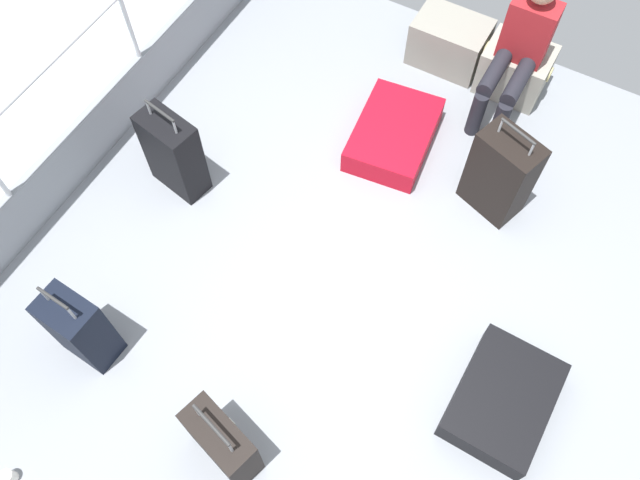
{
  "coord_description": "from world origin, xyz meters",
  "views": [
    {
      "loc": [
        0.69,
        -1.69,
        3.97
      ],
      "look_at": [
        -0.31,
        0.09,
        0.25
      ],
      "focal_mm": 36.37,
      "sensor_mm": 36.0,
      "label": 1
    }
  ],
  "objects_px": {
    "cargo_crate_1": "(515,70)",
    "suitcase_0": "(503,400)",
    "paper_cup": "(8,477)",
    "cargo_crate_0": "(449,42)",
    "suitcase_3": "(174,154)",
    "suitcase_1": "(394,135)",
    "passenger_seated": "(519,49)",
    "suitcase_5": "(500,174)",
    "suitcase_2": "(80,329)",
    "suitcase_4": "(222,442)"
  },
  "relations": [
    {
      "from": "cargo_crate_0",
      "to": "passenger_seated",
      "type": "xyz_separation_m",
      "value": [
        0.56,
        -0.21,
        0.38
      ]
    },
    {
      "from": "suitcase_5",
      "to": "suitcase_1",
      "type": "bearing_deg",
      "value": 171.12
    },
    {
      "from": "passenger_seated",
      "to": "suitcase_0",
      "type": "relative_size",
      "value": 1.47
    },
    {
      "from": "suitcase_1",
      "to": "suitcase_5",
      "type": "xyz_separation_m",
      "value": [
        0.84,
        -0.13,
        0.25
      ]
    },
    {
      "from": "cargo_crate_1",
      "to": "suitcase_2",
      "type": "height_order",
      "value": "suitcase_2"
    },
    {
      "from": "suitcase_3",
      "to": "suitcase_4",
      "type": "relative_size",
      "value": 1.15
    },
    {
      "from": "suitcase_2",
      "to": "suitcase_4",
      "type": "distance_m",
      "value": 1.11
    },
    {
      "from": "passenger_seated",
      "to": "suitcase_1",
      "type": "xyz_separation_m",
      "value": [
        -0.57,
        -0.77,
        -0.48
      ]
    },
    {
      "from": "suitcase_5",
      "to": "paper_cup",
      "type": "relative_size",
      "value": 8.16
    },
    {
      "from": "cargo_crate_1",
      "to": "suitcase_2",
      "type": "xyz_separation_m",
      "value": [
        -1.52,
        -3.35,
        0.11
      ]
    },
    {
      "from": "suitcase_4",
      "to": "suitcase_1",
      "type": "bearing_deg",
      "value": 93.49
    },
    {
      "from": "suitcase_4",
      "to": "cargo_crate_1",
      "type": "bearing_deg",
      "value": 83.21
    },
    {
      "from": "passenger_seated",
      "to": "suitcase_4",
      "type": "bearing_deg",
      "value": -97.16
    },
    {
      "from": "cargo_crate_0",
      "to": "suitcase_3",
      "type": "bearing_deg",
      "value": -120.41
    },
    {
      "from": "cargo_crate_0",
      "to": "suitcase_1",
      "type": "bearing_deg",
      "value": -90.25
    },
    {
      "from": "suitcase_2",
      "to": "cargo_crate_1",
      "type": "bearing_deg",
      "value": 65.63
    },
    {
      "from": "passenger_seated",
      "to": "suitcase_5",
      "type": "relative_size",
      "value": 1.35
    },
    {
      "from": "suitcase_0",
      "to": "passenger_seated",
      "type": "bearing_deg",
      "value": 111.49
    },
    {
      "from": "suitcase_4",
      "to": "suitcase_0",
      "type": "bearing_deg",
      "value": 38.94
    },
    {
      "from": "suitcase_4",
      "to": "paper_cup",
      "type": "height_order",
      "value": "suitcase_4"
    },
    {
      "from": "passenger_seated",
      "to": "suitcase_0",
      "type": "xyz_separation_m",
      "value": [
        0.88,
        -2.25,
        -0.48
      ]
    },
    {
      "from": "suitcase_0",
      "to": "cargo_crate_1",
      "type": "bearing_deg",
      "value": 110.0
    },
    {
      "from": "cargo_crate_1",
      "to": "suitcase_4",
      "type": "height_order",
      "value": "suitcase_4"
    },
    {
      "from": "suitcase_1",
      "to": "suitcase_2",
      "type": "distance_m",
      "value": 2.58
    },
    {
      "from": "suitcase_3",
      "to": "paper_cup",
      "type": "bearing_deg",
      "value": -81.37
    },
    {
      "from": "suitcase_2",
      "to": "paper_cup",
      "type": "bearing_deg",
      "value": -84.46
    },
    {
      "from": "passenger_seated",
      "to": "suitcase_3",
      "type": "relative_size",
      "value": 1.38
    },
    {
      "from": "cargo_crate_0",
      "to": "paper_cup",
      "type": "bearing_deg",
      "value": -101.54
    },
    {
      "from": "cargo_crate_0",
      "to": "suitcase_4",
      "type": "height_order",
      "value": "suitcase_4"
    },
    {
      "from": "suitcase_4",
      "to": "paper_cup",
      "type": "xyz_separation_m",
      "value": [
        -1.02,
        -0.74,
        -0.21
      ]
    },
    {
      "from": "suitcase_2",
      "to": "suitcase_5",
      "type": "height_order",
      "value": "suitcase_5"
    },
    {
      "from": "suitcase_1",
      "to": "suitcase_5",
      "type": "bearing_deg",
      "value": -8.88
    },
    {
      "from": "suitcase_1",
      "to": "suitcase_4",
      "type": "xyz_separation_m",
      "value": [
        0.15,
        -2.52,
        0.16
      ]
    },
    {
      "from": "suitcase_4",
      "to": "suitcase_3",
      "type": "bearing_deg",
      "value": 132.84
    },
    {
      "from": "cargo_crate_1",
      "to": "paper_cup",
      "type": "bearing_deg",
      "value": -108.72
    },
    {
      "from": "passenger_seated",
      "to": "paper_cup",
      "type": "relative_size",
      "value": 11.0
    },
    {
      "from": "suitcase_5",
      "to": "cargo_crate_1",
      "type": "bearing_deg",
      "value": 104.07
    },
    {
      "from": "suitcase_3",
      "to": "suitcase_4",
      "type": "bearing_deg",
      "value": -47.16
    },
    {
      "from": "cargo_crate_0",
      "to": "suitcase_5",
      "type": "distance_m",
      "value": 1.4
    },
    {
      "from": "cargo_crate_1",
      "to": "paper_cup",
      "type": "relative_size",
      "value": 5.35
    },
    {
      "from": "suitcase_1",
      "to": "paper_cup",
      "type": "bearing_deg",
      "value": -104.79
    },
    {
      "from": "suitcase_2",
      "to": "suitcase_3",
      "type": "relative_size",
      "value": 0.97
    },
    {
      "from": "suitcase_3",
      "to": "suitcase_1",
      "type": "bearing_deg",
      "value": 41.76
    },
    {
      "from": "suitcase_0",
      "to": "cargo_crate_0",
      "type": "bearing_deg",
      "value": 120.58
    },
    {
      "from": "paper_cup",
      "to": "cargo_crate_0",
      "type": "bearing_deg",
      "value": 78.46
    },
    {
      "from": "cargo_crate_1",
      "to": "suitcase_0",
      "type": "height_order",
      "value": "cargo_crate_1"
    },
    {
      "from": "suitcase_2",
      "to": "suitcase_5",
      "type": "relative_size",
      "value": 0.95
    },
    {
      "from": "suitcase_0",
      "to": "suitcase_5",
      "type": "xyz_separation_m",
      "value": [
        -0.61,
        1.34,
        0.25
      ]
    },
    {
      "from": "cargo_crate_1",
      "to": "suitcase_4",
      "type": "xyz_separation_m",
      "value": [
        -0.41,
        -3.48,
        0.06
      ]
    },
    {
      "from": "cargo_crate_1",
      "to": "suitcase_5",
      "type": "relative_size",
      "value": 0.66
    }
  ]
}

